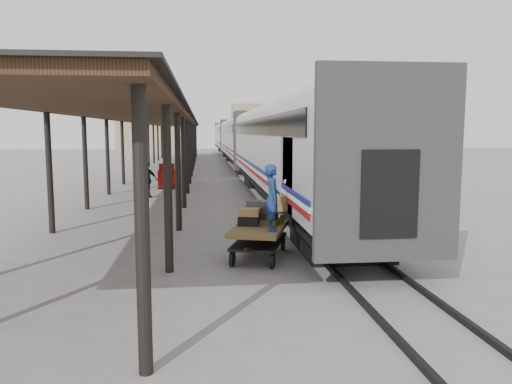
{
  "coord_description": "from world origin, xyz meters",
  "views": [
    {
      "loc": [
        -0.54,
        -13.63,
        3.32
      ],
      "look_at": [
        0.87,
        -0.53,
        1.7
      ],
      "focal_mm": 35.0,
      "sensor_mm": 36.0,
      "label": 1
    }
  ],
  "objects_px": {
    "pedestrian": "(147,180)",
    "luggage_tug": "(167,177)",
    "baggage_cart": "(259,234)",
    "porter": "(272,198)"
  },
  "relations": [
    {
      "from": "pedestrian",
      "to": "luggage_tug",
      "type": "bearing_deg",
      "value": -84.03
    },
    {
      "from": "baggage_cart",
      "to": "pedestrian",
      "type": "relative_size",
      "value": 1.47
    },
    {
      "from": "luggage_tug",
      "to": "porter",
      "type": "xyz_separation_m",
      "value": [
        3.8,
        -17.43,
        1.05
      ]
    },
    {
      "from": "luggage_tug",
      "to": "porter",
      "type": "distance_m",
      "value": 17.87
    },
    {
      "from": "baggage_cart",
      "to": "porter",
      "type": "xyz_separation_m",
      "value": [
        0.25,
        -0.65,
        1.04
      ]
    },
    {
      "from": "baggage_cart",
      "to": "porter",
      "type": "distance_m",
      "value": 1.25
    },
    {
      "from": "baggage_cart",
      "to": "luggage_tug",
      "type": "relative_size",
      "value": 1.67
    },
    {
      "from": "baggage_cart",
      "to": "pedestrian",
      "type": "distance_m",
      "value": 13.07
    },
    {
      "from": "luggage_tug",
      "to": "baggage_cart",
      "type": "bearing_deg",
      "value": -79.53
    },
    {
      "from": "baggage_cart",
      "to": "pedestrian",
      "type": "bearing_deg",
      "value": 125.71
    }
  ]
}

